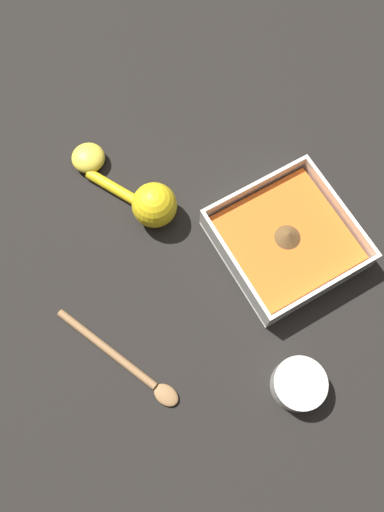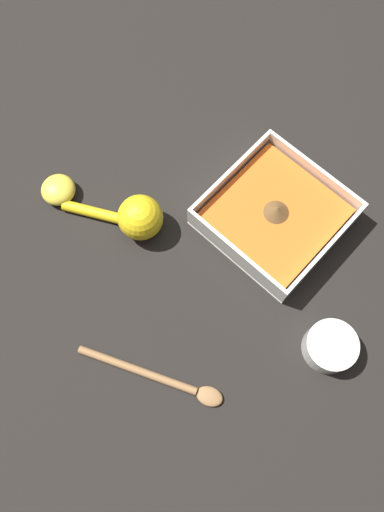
% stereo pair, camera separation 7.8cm
% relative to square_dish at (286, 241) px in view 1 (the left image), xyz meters
% --- Properties ---
extents(ground_plane, '(4.00, 4.00, 0.00)m').
position_rel_square_dish_xyz_m(ground_plane, '(-0.01, -0.03, -0.02)').
color(ground_plane, black).
extents(square_dish, '(0.20, 0.20, 0.05)m').
position_rel_square_dish_xyz_m(square_dish, '(0.00, 0.00, 0.00)').
color(square_dish, silver).
rests_on(square_dish, ground_plane).
extents(spice_bowl, '(0.08, 0.08, 0.04)m').
position_rel_square_dish_xyz_m(spice_bowl, '(0.20, -0.11, -0.00)').
color(spice_bowl, silver).
rests_on(spice_bowl, ground_plane).
extents(lemon_squeezer, '(0.16, 0.11, 0.07)m').
position_rel_square_dish_xyz_m(lemon_squeezer, '(-0.16, -0.16, 0.02)').
color(lemon_squeezer, yellow).
rests_on(lemon_squeezer, ground_plane).
extents(lemon_half, '(0.06, 0.06, 0.03)m').
position_rel_square_dish_xyz_m(lemon_half, '(-0.30, -0.21, -0.00)').
color(lemon_half, yellow).
rests_on(lemon_half, ground_plane).
extents(wooden_spoon, '(0.22, 0.11, 0.01)m').
position_rel_square_dish_xyz_m(wooden_spoon, '(0.04, -0.31, -0.01)').
color(wooden_spoon, olive).
rests_on(wooden_spoon, ground_plane).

